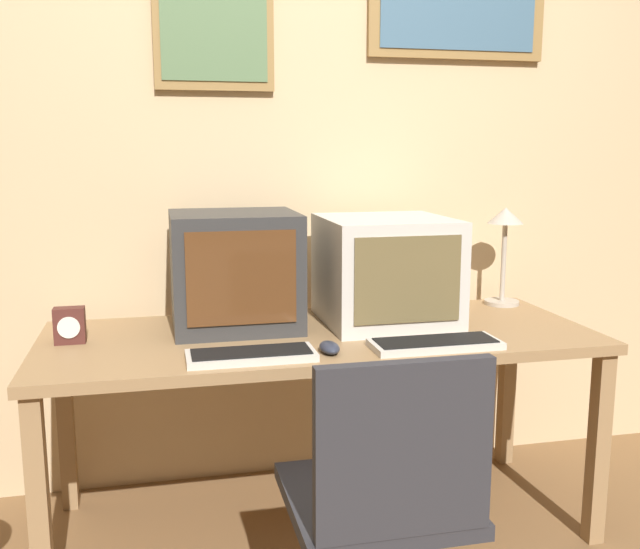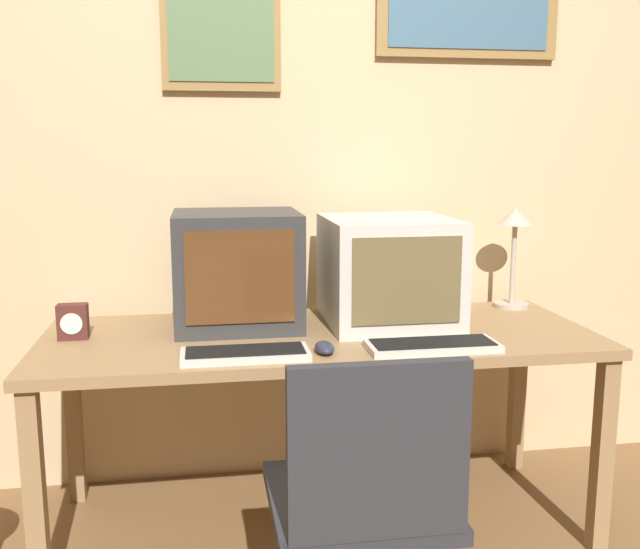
# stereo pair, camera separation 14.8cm
# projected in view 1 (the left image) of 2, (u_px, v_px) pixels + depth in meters

# --- Properties ---
(wall_back) EXTENTS (8.00, 0.08, 2.60)m
(wall_back) POSITION_uv_depth(u_px,v_px,m) (294.00, 155.00, 2.81)
(wall_back) COLOR #D1B284
(wall_back) RESTS_ON ground_plane
(desk) EXTENTS (1.88, 0.75, 0.71)m
(desk) POSITION_uv_depth(u_px,v_px,m) (320.00, 352.00, 2.47)
(desk) COLOR #99754C
(desk) RESTS_ON ground_plane
(monitor_left) EXTENTS (0.44, 0.41, 0.41)m
(monitor_left) POSITION_uv_depth(u_px,v_px,m) (235.00, 270.00, 2.50)
(monitor_left) COLOR #333333
(monitor_left) RESTS_ON desk
(monitor_right) EXTENTS (0.45, 0.48, 0.38)m
(monitor_right) POSITION_uv_depth(u_px,v_px,m) (386.00, 270.00, 2.58)
(monitor_right) COLOR beige
(monitor_right) RESTS_ON desk
(keyboard_main) EXTENTS (0.39, 0.16, 0.03)m
(keyboard_main) POSITION_uv_depth(u_px,v_px,m) (251.00, 355.00, 2.14)
(keyboard_main) COLOR beige
(keyboard_main) RESTS_ON desk
(keyboard_side) EXTENTS (0.42, 0.16, 0.03)m
(keyboard_side) POSITION_uv_depth(u_px,v_px,m) (435.00, 344.00, 2.27)
(keyboard_side) COLOR beige
(keyboard_side) RESTS_ON desk
(mouse_near_keyboard) EXTENTS (0.06, 0.11, 0.03)m
(mouse_near_keyboard) POSITION_uv_depth(u_px,v_px,m) (330.00, 348.00, 2.21)
(mouse_near_keyboard) COLOR #282D3D
(mouse_near_keyboard) RESTS_ON desk
(desk_clock) EXTENTS (0.10, 0.06, 0.12)m
(desk_clock) POSITION_uv_depth(u_px,v_px,m) (70.00, 325.00, 2.31)
(desk_clock) COLOR #4C231E
(desk_clock) RESTS_ON desk
(desk_lamp) EXTENTS (0.14, 0.14, 0.39)m
(desk_lamp) POSITION_uv_depth(u_px,v_px,m) (505.00, 235.00, 2.84)
(desk_lamp) COLOR #B2A899
(desk_lamp) RESTS_ON desk
(office_chair) EXTENTS (0.47, 0.47, 0.88)m
(office_chair) POSITION_uv_depth(u_px,v_px,m) (381.00, 536.00, 1.77)
(office_chair) COLOR black
(office_chair) RESTS_ON ground_plane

